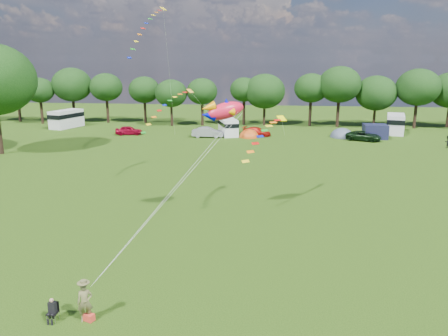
# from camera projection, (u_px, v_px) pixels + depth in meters

# --- Properties ---
(ground_plane) EXTENTS (180.00, 180.00, 0.00)m
(ground_plane) POSITION_uv_depth(u_px,v_px,m) (207.00, 275.00, 23.73)
(ground_plane) COLOR black
(ground_plane) RESTS_ON ground
(tree_line) EXTENTS (102.98, 10.98, 10.27)m
(tree_line) POSITION_uv_depth(u_px,v_px,m) (286.00, 89.00, 74.61)
(tree_line) COLOR black
(tree_line) RESTS_ON ground
(car_a) EXTENTS (4.38, 2.33, 1.39)m
(car_a) POSITION_uv_depth(u_px,v_px,m) (129.00, 130.00, 67.35)
(car_a) COLOR maroon
(car_a) RESTS_ON ground
(car_b) EXTENTS (4.41, 1.81, 1.54)m
(car_b) POSITION_uv_depth(u_px,v_px,m) (208.00, 132.00, 65.14)
(car_b) COLOR gray
(car_b) RESTS_ON ground
(car_c) EXTENTS (4.59, 3.14, 1.27)m
(car_c) POSITION_uv_depth(u_px,v_px,m) (257.00, 131.00, 66.64)
(car_c) COLOR #A6160C
(car_c) RESTS_ON ground
(car_d) EXTENTS (5.50, 3.94, 1.37)m
(car_d) POSITION_uv_depth(u_px,v_px,m) (364.00, 136.00, 62.53)
(car_d) COLOR black
(car_d) RESTS_ON ground
(campervan_a) EXTENTS (4.17, 6.55, 2.98)m
(campervan_a) POSITION_uv_depth(u_px,v_px,m) (66.00, 118.00, 74.22)
(campervan_a) COLOR silver
(campervan_a) RESTS_ON ground
(campervan_c) EXTENTS (3.68, 5.60, 2.54)m
(campervan_c) POSITION_uv_depth(u_px,v_px,m) (228.00, 126.00, 66.83)
(campervan_c) COLOR silver
(campervan_c) RESTS_ON ground
(campervan_d) EXTENTS (3.95, 6.50, 2.97)m
(campervan_d) POSITION_uv_depth(u_px,v_px,m) (395.00, 123.00, 68.49)
(campervan_d) COLOR silver
(campervan_d) RESTS_ON ground
(tent_orange) EXTENTS (3.02, 3.31, 2.36)m
(tent_orange) POSITION_uv_depth(u_px,v_px,m) (249.00, 137.00, 65.46)
(tent_orange) COLOR #BF4811
(tent_orange) RESTS_ON ground
(tent_greyblue) EXTENTS (3.59, 3.93, 2.67)m
(tent_greyblue) POSITION_uv_depth(u_px,v_px,m) (342.00, 137.00, 65.53)
(tent_greyblue) COLOR #475164
(tent_greyblue) RESTS_ON ground
(awning_navy) EXTENTS (3.33, 2.71, 2.08)m
(awning_navy) POSITION_uv_depth(u_px,v_px,m) (375.00, 131.00, 64.16)
(awning_navy) COLOR #171A35
(awning_navy) RESTS_ON ground
(kite_flyer) EXTENTS (0.79, 0.66, 1.84)m
(kite_flyer) POSITION_uv_depth(u_px,v_px,m) (85.00, 302.00, 19.36)
(kite_flyer) COLOR brown
(kite_flyer) RESTS_ON ground
(camp_chair) EXTENTS (0.48, 0.48, 1.13)m
(camp_chair) POSITION_uv_depth(u_px,v_px,m) (53.00, 307.00, 19.41)
(camp_chair) COLOR #99999E
(camp_chair) RESTS_ON ground
(kite_bag) EXTENTS (0.54, 0.46, 0.33)m
(kite_bag) POSITION_uv_depth(u_px,v_px,m) (89.00, 317.00, 19.53)
(kite_bag) COLOR red
(kite_bag) RESTS_ON ground
(fish_kite) EXTENTS (3.27, 2.28, 1.74)m
(fish_kite) POSITION_uv_depth(u_px,v_px,m) (222.00, 111.00, 29.91)
(fish_kite) COLOR red
(fish_kite) RESTS_ON ground
(streamer_kite_a) EXTENTS (3.30, 5.68, 5.79)m
(streamer_kite_a) POSITION_uv_depth(u_px,v_px,m) (149.00, 24.00, 48.82)
(streamer_kite_a) COLOR yellow
(streamer_kite_a) RESTS_ON ground
(streamer_kite_b) EXTENTS (4.22, 4.72, 3.80)m
(streamer_kite_b) POSITION_uv_depth(u_px,v_px,m) (171.00, 104.00, 41.36)
(streamer_kite_b) COLOR yellow
(streamer_kite_b) RESTS_ON ground
(streamer_kite_c) EXTENTS (3.24, 4.99, 2.83)m
(streamer_kite_c) POSITION_uv_depth(u_px,v_px,m) (268.00, 131.00, 32.90)
(streamer_kite_c) COLOR #FCF500
(streamer_kite_c) RESTS_ON ground
(walker_a) EXTENTS (0.94, 0.81, 1.65)m
(walker_a) POSITION_uv_depth(u_px,v_px,m) (447.00, 142.00, 57.34)
(walker_a) COLOR black
(walker_a) RESTS_ON ground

